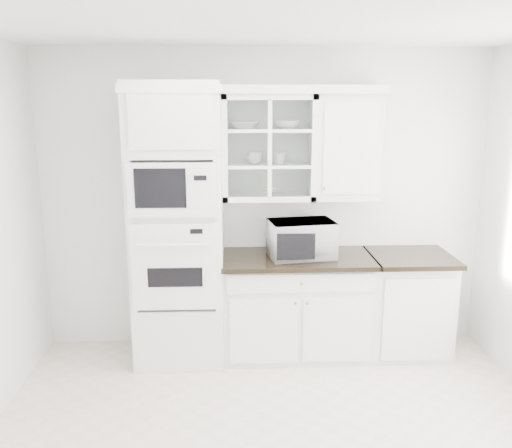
{
  "coord_description": "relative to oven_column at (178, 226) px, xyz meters",
  "views": [
    {
      "loc": [
        -0.27,
        -3.09,
        2.27
      ],
      "look_at": [
        -0.1,
        1.05,
        1.3
      ],
      "focal_mm": 38.0,
      "sensor_mm": 36.0,
      "label": 1
    }
  ],
  "objects": [
    {
      "name": "upper_cabinet_glass",
      "position": [
        0.78,
        0.17,
        0.65
      ],
      "size": [
        0.8,
        0.33,
        0.9
      ],
      "color": "white",
      "rests_on": "room_shell"
    },
    {
      "name": "cup_b",
      "position": [
        0.88,
        0.16,
        0.56
      ],
      "size": [
        0.14,
        0.14,
        0.1
      ],
      "primitive_type": "imported",
      "rotation": [
        0.0,
        0.0,
        0.3
      ],
      "color": "white",
      "rests_on": "upper_cabinet_glass"
    },
    {
      "name": "bowl_b",
      "position": [
        0.94,
        0.17,
        0.84
      ],
      "size": [
        0.24,
        0.24,
        0.07
      ],
      "primitive_type": "imported",
      "rotation": [
        0.0,
        0.0,
        0.09
      ],
      "color": "white",
      "rests_on": "upper_cabinet_glass"
    },
    {
      "name": "crown_molding",
      "position": [
        0.68,
        0.14,
        1.14
      ],
      "size": [
        2.14,
        0.38,
        0.07
      ],
      "primitive_type": "cube",
      "color": "white",
      "rests_on": "room_shell"
    },
    {
      "name": "oven_column",
      "position": [
        0.0,
        0.0,
        0.0
      ],
      "size": [
        0.76,
        0.68,
        2.4
      ],
      "color": "white",
      "rests_on": "ground"
    },
    {
      "name": "upper_cabinet_solid",
      "position": [
        1.46,
        0.17,
        0.65
      ],
      "size": [
        0.55,
        0.33,
        0.9
      ],
      "primitive_type": "cube",
      "color": "white",
      "rests_on": "room_shell"
    },
    {
      "name": "countertop_microwave",
      "position": [
        1.06,
        0.01,
        -0.12
      ],
      "size": [
        0.61,
        0.53,
        0.32
      ],
      "primitive_type": "imported",
      "rotation": [
        0.0,
        0.0,
        3.29
      ],
      "color": "white",
      "rests_on": "base_cabinet_run"
    },
    {
      "name": "extra_base_cabinet",
      "position": [
        2.03,
        0.03,
        -0.74
      ],
      "size": [
        0.72,
        0.67,
        0.92
      ],
      "color": "white",
      "rests_on": "ground"
    },
    {
      "name": "cup_a",
      "position": [
        0.66,
        0.17,
        0.56
      ],
      "size": [
        0.15,
        0.15,
        0.1
      ],
      "primitive_type": "imported",
      "rotation": [
        0.0,
        0.0,
        -0.16
      ],
      "color": "white",
      "rests_on": "upper_cabinet_glass"
    },
    {
      "name": "bowl_a",
      "position": [
        0.58,
        0.16,
        0.84
      ],
      "size": [
        0.29,
        0.29,
        0.06
      ],
      "primitive_type": "imported",
      "rotation": [
        0.0,
        0.0,
        -0.22
      ],
      "color": "white",
      "rests_on": "upper_cabinet_glass"
    },
    {
      "name": "room_shell",
      "position": [
        0.75,
        -0.99,
        0.58
      ],
      "size": [
        4.0,
        3.5,
        2.7
      ],
      "color": "white",
      "rests_on": "ground"
    },
    {
      "name": "base_cabinet_run",
      "position": [
        1.03,
        0.03,
        -0.74
      ],
      "size": [
        1.32,
        0.67,
        0.92
      ],
      "color": "white",
      "rests_on": "ground"
    }
  ]
}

